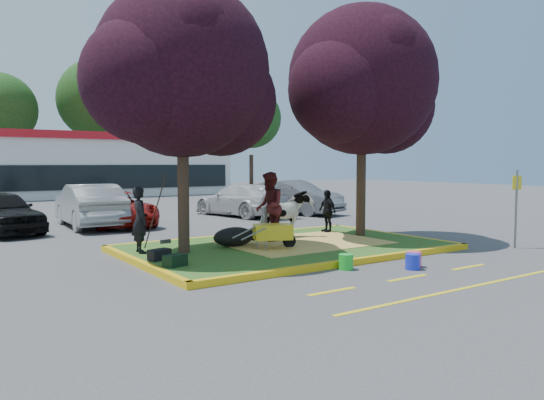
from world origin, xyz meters
TOP-DOWN VIEW (x-y plane):
  - ground at (0.00, 0.00)m, footprint 90.00×90.00m
  - median_island at (0.00, 0.00)m, footprint 8.00×5.00m
  - curb_near at (0.00, -2.58)m, footprint 8.30×0.16m
  - curb_far at (0.00, 2.58)m, footprint 8.30×0.16m
  - curb_left at (-4.08, 0.00)m, footprint 0.16×5.30m
  - curb_right at (4.08, 0.00)m, footprint 0.16×5.30m
  - straw_bedding at (0.60, 0.00)m, footprint 4.20×3.00m
  - tree_purple_left at (-2.78, 0.38)m, footprint 5.06×4.20m
  - tree_purple_right at (2.92, 0.18)m, footprint 5.30×4.40m
  - fire_lane_stripe_a at (-2.00, -4.20)m, footprint 1.10×0.12m
  - fire_lane_stripe_b at (0.00, -4.20)m, footprint 1.10×0.12m
  - fire_lane_stripe_c at (2.00, -4.20)m, footprint 1.10×0.12m
  - fire_lane_long at (0.00, -5.40)m, footprint 6.00×0.10m
  - retail_building at (2.00, 27.98)m, footprint 20.40×8.40m
  - treeline at (1.23, 37.61)m, footprint 46.58×7.80m
  - cow at (0.61, 0.90)m, footprint 1.74×0.98m
  - calf at (-1.32, 0.53)m, footprint 1.28×0.88m
  - handler at (-3.70, 0.95)m, footprint 0.43×0.61m
  - visitor_a at (-0.04, 0.76)m, footprint 1.11×1.18m
  - visitor_b at (2.53, 1.32)m, footprint 0.37×0.80m
  - wheelbarrow at (-0.76, -0.47)m, footprint 1.68×0.89m
  - gear_bag_dark at (-3.70, -0.25)m, footprint 0.54×0.39m
  - gear_bag_green at (-3.70, -1.11)m, footprint 0.54×0.44m
  - sign_post at (5.40, -3.26)m, footprint 0.30×0.11m
  - bucket_green at (-0.45, -2.86)m, footprint 0.38×0.38m
  - bucket_pink at (1.01, -3.50)m, footprint 0.40×0.40m
  - bucket_blue at (0.76, -3.67)m, footprint 0.36×0.36m
  - car_black at (-5.89, 7.95)m, footprint 2.62×4.53m
  - car_silver at (-2.92, 8.23)m, footprint 1.88×4.84m
  - car_red at (-1.99, 8.01)m, footprint 2.32×4.68m
  - car_white at (3.69, 8.57)m, footprint 2.73×5.12m
  - car_grey at (6.22, 8.08)m, footprint 2.93×4.96m

SIDE VIEW (x-z plane):
  - ground at x=0.00m, z-range 0.00..0.00m
  - fire_lane_stripe_a at x=-2.00m, z-range 0.00..0.01m
  - fire_lane_stripe_b at x=0.00m, z-range 0.00..0.01m
  - fire_lane_stripe_c at x=2.00m, z-range 0.00..0.01m
  - fire_lane_long at x=0.00m, z-range 0.00..0.01m
  - median_island at x=0.00m, z-range 0.00..0.15m
  - curb_near at x=0.00m, z-range 0.00..0.15m
  - curb_far at x=0.00m, z-range 0.00..0.15m
  - curb_left at x=-4.08m, z-range 0.00..0.15m
  - curb_right at x=4.08m, z-range 0.00..0.15m
  - straw_bedding at x=0.60m, z-range 0.15..0.16m
  - bucket_pink at x=1.01m, z-range 0.00..0.34m
  - bucket_green at x=-0.45m, z-range 0.00..0.34m
  - bucket_blue at x=0.76m, z-range 0.00..0.34m
  - gear_bag_dark at x=-3.70m, z-range 0.15..0.40m
  - gear_bag_green at x=-3.70m, z-range 0.15..0.40m
  - calf at x=-1.32m, z-range 0.15..0.66m
  - wheelbarrow at x=-0.76m, z-range 0.27..0.91m
  - car_red at x=-1.99m, z-range 0.00..1.27m
  - car_white at x=3.69m, z-range 0.00..1.41m
  - car_black at x=-5.89m, z-range 0.00..1.45m
  - car_grey at x=6.22m, z-range 0.00..1.55m
  - car_silver at x=-2.92m, z-range 0.00..1.57m
  - visitor_b at x=2.53m, z-range 0.15..1.49m
  - cow at x=0.61m, z-range 0.15..1.54m
  - handler at x=-3.70m, z-range 0.15..1.76m
  - visitor_a at x=-0.04m, z-range 0.15..2.09m
  - sign_post at x=5.40m, z-range 0.23..2.37m
  - retail_building at x=2.00m, z-range 0.05..4.45m
  - tree_purple_left at x=-2.78m, z-range 1.10..7.61m
  - tree_purple_right at x=2.92m, z-range 1.15..7.97m
  - treeline at x=1.23m, z-range 0.42..15.05m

